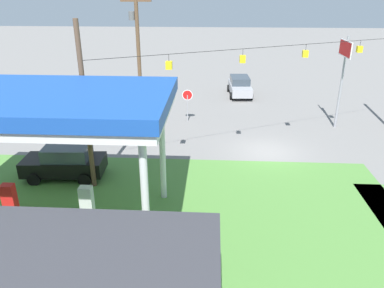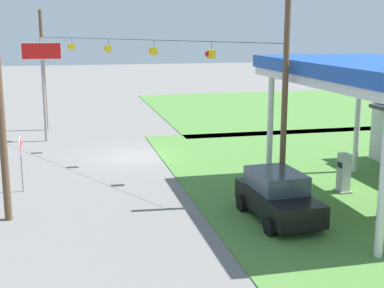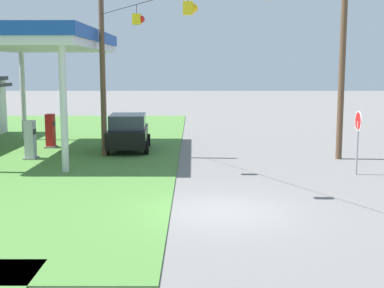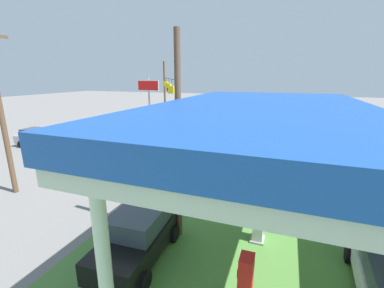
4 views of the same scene
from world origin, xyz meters
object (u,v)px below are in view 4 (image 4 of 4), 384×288
(stop_sign_roadside, at_px, (64,148))
(car_on_crossroad, at_px, (40,137))
(fuel_pump_far, at_px, (245,284))
(car_at_pumps_front, at_px, (138,234))
(fuel_pump_near, at_px, (258,223))
(stop_sign_overhead, at_px, (149,95))
(gas_station_canopy, at_px, (262,121))

(stop_sign_roadside, bearing_deg, car_on_crossroad, 60.56)
(fuel_pump_far, height_order, car_at_pumps_front, car_at_pumps_front)
(fuel_pump_near, distance_m, stop_sign_roadside, 14.21)
(fuel_pump_far, relative_size, stop_sign_overhead, 0.27)
(fuel_pump_near, bearing_deg, stop_sign_roadside, -103.87)
(stop_sign_overhead, bearing_deg, gas_station_canopy, 39.14)
(car_at_pumps_front, bearing_deg, car_on_crossroad, -123.71)
(fuel_pump_far, relative_size, stop_sign_roadside, 0.71)
(stop_sign_overhead, bearing_deg, car_on_crossroad, -52.72)
(fuel_pump_near, height_order, car_at_pumps_front, car_at_pumps_front)
(fuel_pump_far, bearing_deg, stop_sign_overhead, -143.68)
(car_at_pumps_front, xyz_separation_m, stop_sign_overhead, (-16.93, -8.98, 3.81))
(car_on_crossroad, distance_m, stop_sign_overhead, 11.43)
(stop_sign_roadside, bearing_deg, stop_sign_overhead, -3.43)
(fuel_pump_far, xyz_separation_m, car_on_crossroad, (-11.31, -21.68, 0.07))
(stop_sign_roadside, height_order, stop_sign_overhead, stop_sign_overhead)
(fuel_pump_far, relative_size, car_at_pumps_front, 0.40)
(fuel_pump_near, xyz_separation_m, car_at_pumps_front, (2.55, -4.13, 0.10))
(car_on_crossroad, height_order, stop_sign_roadside, stop_sign_roadside)
(fuel_pump_far, bearing_deg, car_at_pumps_front, -102.32)
(fuel_pump_far, height_order, car_on_crossroad, fuel_pump_far)
(gas_station_canopy, height_order, car_at_pumps_front, gas_station_canopy)
(fuel_pump_near, xyz_separation_m, stop_sign_overhead, (-14.39, -13.11, 3.91))
(fuel_pump_near, relative_size, car_on_crossroad, 0.37)
(gas_station_canopy, relative_size, car_at_pumps_front, 2.49)
(fuel_pump_far, bearing_deg, stop_sign_roadside, -116.45)
(fuel_pump_near, xyz_separation_m, fuel_pump_far, (3.45, 0.00, 0.00))
(gas_station_canopy, height_order, stop_sign_overhead, stop_sign_overhead)
(car_on_crossroad, xyz_separation_m, stop_sign_roadside, (4.46, 7.91, 0.90))
(gas_station_canopy, height_order, fuel_pump_near, gas_station_canopy)
(fuel_pump_near, height_order, stop_sign_overhead, stop_sign_overhead)
(car_on_crossroad, bearing_deg, stop_sign_overhead, 34.08)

